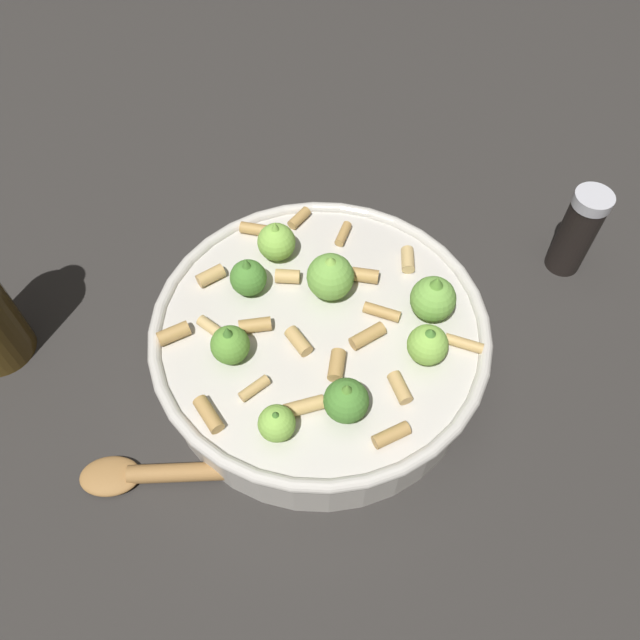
{
  "coord_description": "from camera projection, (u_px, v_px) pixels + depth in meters",
  "views": [
    {
      "loc": [
        -0.31,
        0.02,
        0.52
      ],
      "look_at": [
        0.0,
        0.0,
        0.07
      ],
      "focal_mm": 34.89,
      "sensor_mm": 36.0,
      "label": 1
    }
  ],
  "objects": [
    {
      "name": "wooden_spoon",
      "position": [
        209.0,
        472.0,
        0.53
      ],
      "size": [
        0.04,
        0.25,
        0.02
      ],
      "color": "#9E703D",
      "rests_on": "ground"
    },
    {
      "name": "pepper_shaker",
      "position": [
        577.0,
        232.0,
        0.63
      ],
      "size": [
        0.04,
        0.04,
        0.1
      ],
      "color": "black",
      "rests_on": "ground"
    },
    {
      "name": "ground_plane",
      "position": [
        320.0,
        362.0,
        0.6
      ],
      "size": [
        2.4,
        2.4,
        0.0
      ],
      "primitive_type": "plane",
      "color": "#2D2B28"
    },
    {
      "name": "cooking_pan",
      "position": [
        321.0,
        340.0,
        0.57
      ],
      "size": [
        0.3,
        0.3,
        0.11
      ],
      "color": "beige",
      "rests_on": "ground"
    }
  ]
}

